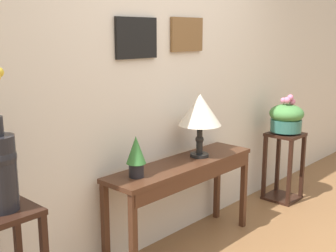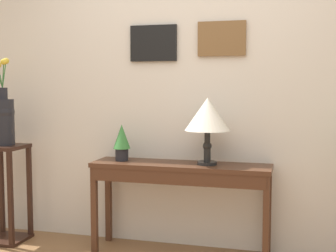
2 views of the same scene
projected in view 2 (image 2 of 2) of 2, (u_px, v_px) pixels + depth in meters
back_wall_with_art at (191, 77)px, 3.78m from camera, size 9.00×0.13×2.80m
console_table at (180, 177)px, 3.57m from camera, size 1.40×0.35×0.73m
table_lamp at (207, 116)px, 3.50m from camera, size 0.35×0.35×0.51m
potted_plant_on_console at (122, 141)px, 3.71m from camera, size 0.14×0.14×0.29m
pedestal_stand_left at (6, 193)px, 3.93m from camera, size 0.33×0.33×0.83m
flower_vase_tall_left at (3, 116)px, 3.87m from camera, size 0.20×0.21×0.75m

